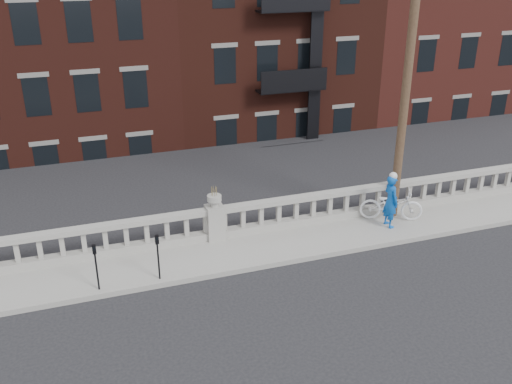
% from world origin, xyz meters
% --- Properties ---
extents(ground, '(120.00, 120.00, 0.00)m').
position_xyz_m(ground, '(0.00, 0.00, 0.00)').
color(ground, black).
rests_on(ground, ground).
extents(sidewalk, '(32.00, 2.20, 0.15)m').
position_xyz_m(sidewalk, '(0.00, 3.00, 0.07)').
color(sidewalk, gray).
rests_on(sidewalk, ground).
extents(balustrade, '(28.00, 0.34, 1.03)m').
position_xyz_m(balustrade, '(0.00, 3.95, 0.64)').
color(balustrade, gray).
rests_on(balustrade, sidewalk).
extents(planter_pedestal, '(0.55, 0.55, 1.76)m').
position_xyz_m(planter_pedestal, '(0.00, 3.95, 0.83)').
color(planter_pedestal, gray).
rests_on(planter_pedestal, sidewalk).
extents(lower_level, '(80.00, 44.00, 20.80)m').
position_xyz_m(lower_level, '(0.56, 23.04, 2.63)').
color(lower_level, '#605E59').
rests_on(lower_level, ground).
extents(utility_pole, '(1.60, 0.28, 10.00)m').
position_xyz_m(utility_pole, '(6.20, 3.60, 5.24)').
color(utility_pole, '#422D1E').
rests_on(utility_pole, sidewalk).
extents(parking_meter_b, '(0.10, 0.09, 1.36)m').
position_xyz_m(parking_meter_b, '(-3.74, 2.15, 1.00)').
color(parking_meter_b, black).
rests_on(parking_meter_b, sidewalk).
extents(parking_meter_c, '(0.10, 0.09, 1.36)m').
position_xyz_m(parking_meter_c, '(-2.10, 2.15, 1.00)').
color(parking_meter_c, black).
rests_on(parking_meter_c, sidewalk).
extents(bicycle, '(2.18, 1.52, 1.09)m').
position_xyz_m(bicycle, '(5.92, 3.32, 0.69)').
color(bicycle, white).
rests_on(bicycle, sidewalk).
extents(cyclist, '(0.45, 0.66, 1.78)m').
position_xyz_m(cyclist, '(5.61, 2.92, 1.04)').
color(cyclist, '#0B4EAF').
rests_on(cyclist, sidewalk).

